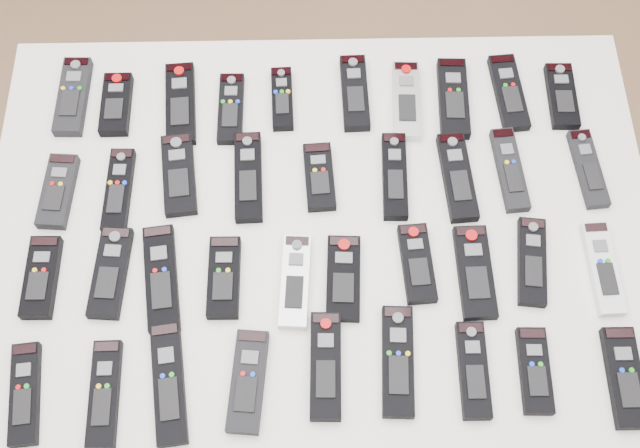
{
  "coord_description": "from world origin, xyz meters",
  "views": [
    {
      "loc": [
        -0.07,
        -0.69,
        2.13
      ],
      "look_at": [
        -0.06,
        -0.05,
        0.8
      ],
      "focal_mm": 45.0,
      "sensor_mm": 36.0,
      "label": 1
    }
  ],
  "objects_px": {
    "remote_1": "(116,105)",
    "remote_36": "(535,371)",
    "remote_31": "(169,383)",
    "remote_18": "(588,169)",
    "remote_4": "(282,99)",
    "remote_6": "(406,101)",
    "remote_5": "(355,93)",
    "remote_37": "(625,378)",
    "remote_20": "(111,273)",
    "remote_28": "(603,268)",
    "remote_7": "(453,98)",
    "remote_9": "(562,96)",
    "remote_15": "(395,176)",
    "table": "(320,242)",
    "remote_13": "(248,177)",
    "remote_17": "(510,170)",
    "remote_10": "(58,191)",
    "remote_30": "(104,394)",
    "remote_25": "(417,264)",
    "remote_34": "(398,361)",
    "remote_8": "(509,93)",
    "remote_3": "(231,109)",
    "remote_24": "(343,278)",
    "remote_12": "(179,175)",
    "remote_22": "(224,278)",
    "remote_32": "(248,381)",
    "remote_21": "(161,278)",
    "remote_2": "(181,104)",
    "remote_29": "(25,394)",
    "remote_35": "(473,370)",
    "remote_26": "(475,272)",
    "remote_33": "(326,366)"
  },
  "relations": [
    {
      "from": "remote_9",
      "to": "remote_33",
      "type": "xyz_separation_m",
      "value": [
        -0.49,
        -0.55,
        0.0
      ]
    },
    {
      "from": "remote_17",
      "to": "remote_1",
      "type": "bearing_deg",
      "value": 163.51
    },
    {
      "from": "remote_9",
      "to": "remote_13",
      "type": "distance_m",
      "value": 0.65
    },
    {
      "from": "remote_5",
      "to": "remote_9",
      "type": "relative_size",
      "value": 1.15
    },
    {
      "from": "remote_20",
      "to": "remote_25",
      "type": "bearing_deg",
      "value": 5.01
    },
    {
      "from": "remote_9",
      "to": "remote_25",
      "type": "height_order",
      "value": "remote_25"
    },
    {
      "from": "remote_9",
      "to": "remote_30",
      "type": "bearing_deg",
      "value": -144.55
    },
    {
      "from": "remote_28",
      "to": "remote_37",
      "type": "bearing_deg",
      "value": -91.28
    },
    {
      "from": "table",
      "to": "remote_3",
      "type": "height_order",
      "value": "remote_3"
    },
    {
      "from": "remote_13",
      "to": "remote_31",
      "type": "distance_m",
      "value": 0.42
    },
    {
      "from": "remote_4",
      "to": "remote_30",
      "type": "height_order",
      "value": "same"
    },
    {
      "from": "remote_28",
      "to": "remote_29",
      "type": "height_order",
      "value": "same"
    },
    {
      "from": "remote_9",
      "to": "remote_26",
      "type": "distance_m",
      "value": 0.43
    },
    {
      "from": "remote_3",
      "to": "remote_26",
      "type": "xyz_separation_m",
      "value": [
        0.45,
        -0.36,
        0.0
      ]
    },
    {
      "from": "remote_20",
      "to": "remote_1",
      "type": "bearing_deg",
      "value": 97.85
    },
    {
      "from": "remote_8",
      "to": "remote_34",
      "type": "bearing_deg",
      "value": -119.59
    },
    {
      "from": "remote_21",
      "to": "remote_17",
      "type": "bearing_deg",
      "value": 10.76
    },
    {
      "from": "remote_12",
      "to": "remote_24",
      "type": "height_order",
      "value": "remote_12"
    },
    {
      "from": "remote_32",
      "to": "remote_24",
      "type": "bearing_deg",
      "value": 53.28
    },
    {
      "from": "table",
      "to": "remote_35",
      "type": "distance_m",
      "value": 0.38
    },
    {
      "from": "remote_5",
      "to": "remote_28",
      "type": "distance_m",
      "value": 0.58
    },
    {
      "from": "remote_4",
      "to": "remote_25",
      "type": "distance_m",
      "value": 0.44
    },
    {
      "from": "remote_3",
      "to": "remote_24",
      "type": "bearing_deg",
      "value": -59.38
    },
    {
      "from": "table",
      "to": "remote_13",
      "type": "bearing_deg",
      "value": 141.92
    },
    {
      "from": "remote_21",
      "to": "remote_30",
      "type": "relative_size",
      "value": 1.11
    },
    {
      "from": "remote_31",
      "to": "remote_18",
      "type": "bearing_deg",
      "value": 20.14
    },
    {
      "from": "remote_28",
      "to": "remote_7",
      "type": "bearing_deg",
      "value": 120.47
    },
    {
      "from": "remote_7",
      "to": "remote_37",
      "type": "xyz_separation_m",
      "value": [
        0.24,
        -0.57,
        0.0
      ]
    },
    {
      "from": "remote_9",
      "to": "remote_15",
      "type": "bearing_deg",
      "value": -151.59
    },
    {
      "from": "remote_18",
      "to": "remote_26",
      "type": "xyz_separation_m",
      "value": [
        -0.24,
        -0.21,
        0.0
      ]
    },
    {
      "from": "remote_2",
      "to": "remote_30",
      "type": "relative_size",
      "value": 1.03
    },
    {
      "from": "remote_8",
      "to": "remote_13",
      "type": "height_order",
      "value": "remote_13"
    },
    {
      "from": "remote_1",
      "to": "remote_36",
      "type": "bearing_deg",
      "value": -36.32
    },
    {
      "from": "remote_7",
      "to": "remote_22",
      "type": "xyz_separation_m",
      "value": [
        -0.45,
        -0.38,
        0.0
      ]
    },
    {
      "from": "remote_6",
      "to": "remote_10",
      "type": "height_order",
      "value": "same"
    },
    {
      "from": "table",
      "to": "remote_32",
      "type": "height_order",
      "value": "remote_32"
    },
    {
      "from": "remote_18",
      "to": "remote_22",
      "type": "relative_size",
      "value": 1.09
    },
    {
      "from": "remote_13",
      "to": "remote_20",
      "type": "xyz_separation_m",
      "value": [
        -0.24,
        -0.19,
        -0.0
      ]
    },
    {
      "from": "table",
      "to": "remote_13",
      "type": "relative_size",
      "value": 6.72
    },
    {
      "from": "remote_5",
      "to": "remote_37",
      "type": "distance_m",
      "value": 0.73
    },
    {
      "from": "remote_34",
      "to": "remote_28",
      "type": "bearing_deg",
      "value": 26.17
    },
    {
      "from": "remote_4",
      "to": "remote_6",
      "type": "height_order",
      "value": "remote_6"
    },
    {
      "from": "remote_13",
      "to": "remote_24",
      "type": "relative_size",
      "value": 1.16
    },
    {
      "from": "remote_3",
      "to": "remote_25",
      "type": "distance_m",
      "value": 0.49
    },
    {
      "from": "remote_30",
      "to": "remote_36",
      "type": "height_order",
      "value": "same"
    },
    {
      "from": "remote_9",
      "to": "remote_10",
      "type": "distance_m",
      "value": 1.0
    },
    {
      "from": "remote_28",
      "to": "remote_2",
      "type": "bearing_deg",
      "value": 152.69
    },
    {
      "from": "remote_7",
      "to": "remote_8",
      "type": "xyz_separation_m",
      "value": [
        0.11,
        0.01,
        -0.0
      ]
    },
    {
      "from": "remote_20",
      "to": "remote_18",
      "type": "bearing_deg",
      "value": 16.78
    },
    {
      "from": "remote_6",
      "to": "remote_25",
      "type": "relative_size",
      "value": 1.18
    }
  ]
}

